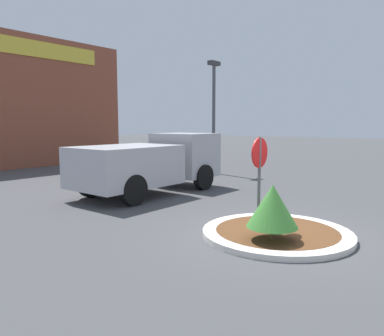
# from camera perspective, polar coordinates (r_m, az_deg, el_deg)

# --- Properties ---
(ground_plane) EXTENTS (120.00, 120.00, 0.00)m
(ground_plane) POSITION_cam_1_polar(r_m,az_deg,el_deg) (8.67, 12.76, -10.05)
(ground_plane) COLOR #474749
(traffic_island) EXTENTS (3.30, 3.30, 0.13)m
(traffic_island) POSITION_cam_1_polar(r_m,az_deg,el_deg) (8.65, 12.77, -9.66)
(traffic_island) COLOR silver
(traffic_island) RESTS_ON ground_plane
(stop_sign) EXTENTS (0.67, 0.07, 2.20)m
(stop_sign) POSITION_cam_1_polar(r_m,az_deg,el_deg) (8.44, 10.23, 0.07)
(stop_sign) COLOR #4C4C51
(stop_sign) RESTS_ON ground_plane
(island_shrub) EXTENTS (1.04, 1.04, 1.14)m
(island_shrub) POSITION_cam_1_polar(r_m,az_deg,el_deg) (7.75, 12.16, -5.66)
(island_shrub) COLOR brown
(island_shrub) RESTS_ON traffic_island
(utility_truck) EXTENTS (5.74, 2.42, 2.11)m
(utility_truck) POSITION_cam_1_polar(r_m,az_deg,el_deg) (13.45, -6.22, 0.94)
(utility_truck) COLOR #B2B2B7
(utility_truck) RESTS_ON ground_plane
(storefront_building) EXTENTS (12.48, 6.07, 7.45)m
(storefront_building) POSITION_cam_1_polar(r_m,az_deg,el_deg) (25.71, -26.56, 8.84)
(storefront_building) COLOR brown
(storefront_building) RESTS_ON ground_plane
(light_pole) EXTENTS (0.70, 0.30, 5.52)m
(light_pole) POSITION_cam_1_polar(r_m,az_deg,el_deg) (18.77, 3.33, 9.23)
(light_pole) COLOR #4C4C51
(light_pole) RESTS_ON ground_plane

